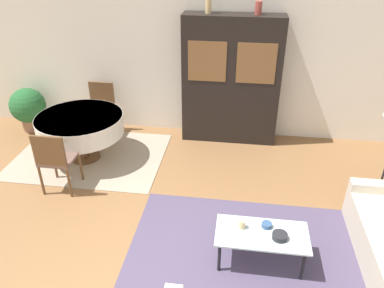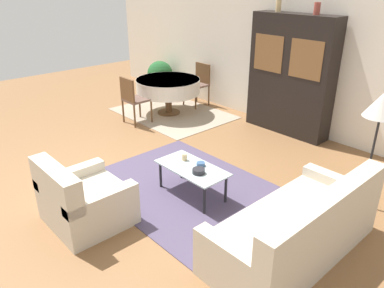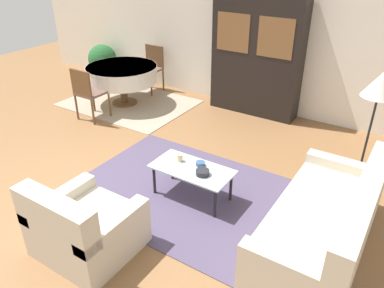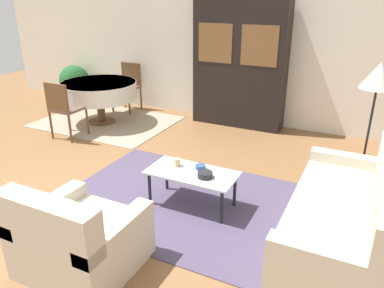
% 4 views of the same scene
% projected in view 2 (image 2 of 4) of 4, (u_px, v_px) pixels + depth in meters
% --- Properties ---
extents(ground_plane, '(14.00, 14.00, 0.00)m').
position_uv_depth(ground_plane, '(116.00, 178.00, 5.47)').
color(ground_plane, brown).
extents(wall_back, '(10.00, 0.06, 2.70)m').
position_uv_depth(wall_back, '(274.00, 54.00, 7.15)').
color(wall_back, silver).
rests_on(wall_back, ground_plane).
extents(area_rug, '(2.74, 2.01, 0.01)m').
position_uv_depth(area_rug, '(188.00, 190.00, 5.17)').
color(area_rug, '#4C425B').
rests_on(area_rug, ground_plane).
extents(dining_rug, '(2.38, 1.77, 0.01)m').
position_uv_depth(dining_rug, '(173.00, 113.00, 8.06)').
color(dining_rug, gray).
rests_on(dining_rug, ground_plane).
extents(couch, '(0.90, 2.01, 0.86)m').
position_uv_depth(couch, '(298.00, 230.00, 3.87)').
color(couch, beige).
rests_on(couch, ground_plane).
extents(armchair, '(0.92, 0.86, 0.83)m').
position_uv_depth(armchair, '(83.00, 200.00, 4.38)').
color(armchair, beige).
rests_on(armchair, ground_plane).
extents(coffee_table, '(0.99, 0.50, 0.41)m').
position_uv_depth(coffee_table, '(192.00, 170.00, 4.91)').
color(coffee_table, black).
rests_on(coffee_table, area_rug).
extents(display_cabinet, '(1.60, 0.40, 2.13)m').
position_uv_depth(display_cabinet, '(291.00, 76.00, 6.72)').
color(display_cabinet, black).
rests_on(display_cabinet, ground_plane).
extents(dining_table, '(1.34, 1.34, 0.74)m').
position_uv_depth(dining_table, '(168.00, 86.00, 7.82)').
color(dining_table, brown).
rests_on(dining_table, dining_rug).
extents(dining_chair_near, '(0.44, 0.44, 0.92)m').
position_uv_depth(dining_chair_near, '(133.00, 97.00, 7.30)').
color(dining_chair_near, brown).
rests_on(dining_chair_near, dining_rug).
extents(dining_chair_far, '(0.44, 0.44, 0.92)m').
position_uv_depth(dining_chair_far, '(199.00, 82.00, 8.38)').
color(dining_chair_far, brown).
rests_on(dining_chair_far, dining_rug).
extents(floor_lamp, '(0.40, 0.40, 1.51)m').
position_uv_depth(floor_lamp, '(382.00, 109.00, 4.30)').
color(floor_lamp, black).
rests_on(floor_lamp, ground_plane).
extents(cup, '(0.07, 0.07, 0.09)m').
position_uv_depth(cup, '(184.00, 157.00, 5.06)').
color(cup, tan).
rests_on(cup, coffee_table).
extents(bowl, '(0.16, 0.16, 0.06)m').
position_uv_depth(bowl, '(199.00, 171.00, 4.73)').
color(bowl, '#232328').
rests_on(bowl, coffee_table).
extents(bowl_small, '(0.11, 0.11, 0.05)m').
position_uv_depth(bowl_small, '(201.00, 164.00, 4.92)').
color(bowl_small, '#33517A').
rests_on(bowl_small, coffee_table).
extents(vase_tall, '(0.09, 0.09, 0.31)m').
position_uv_depth(vase_tall, '(279.00, 2.00, 6.49)').
color(vase_tall, tan).
rests_on(vase_tall, display_cabinet).
extents(vase_short, '(0.10, 0.10, 0.19)m').
position_uv_depth(vase_short, '(317.00, 8.00, 6.01)').
color(vase_short, '#9E4238').
rests_on(vase_short, display_cabinet).
extents(potted_plant, '(0.63, 0.63, 0.80)m').
position_uv_depth(potted_plant, '(160.00, 75.00, 9.31)').
color(potted_plant, '#93664C').
rests_on(potted_plant, ground_plane).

